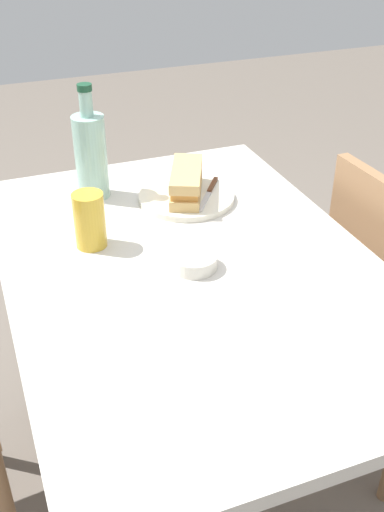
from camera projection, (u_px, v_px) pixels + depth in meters
ground_plane at (192, 495)px, 1.66m from camera, size 8.00×8.00×0.00m
dining_table at (192, 313)px, 1.33m from camera, size 1.10×0.75×0.75m
plate_near at (186, 197)px, 1.50m from camera, size 0.23×0.23×0.01m
baguette_sandwich_near at (186, 182)px, 1.48m from camera, size 0.20×0.14×0.07m
knife_near at (209, 192)px, 1.50m from camera, size 0.15×0.11×0.01m
water_bottle at (91, 154)px, 1.46m from camera, size 0.08×0.08×0.28m
beer_glass at (90, 220)px, 1.29m from camera, size 0.07×0.07×0.12m
olive_bowl at (193, 262)px, 1.24m from camera, size 0.09×0.09×0.03m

